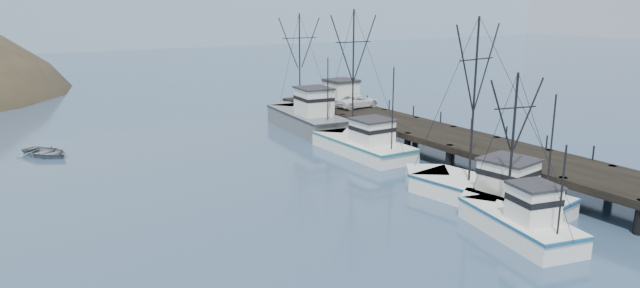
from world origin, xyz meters
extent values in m
plane|color=#30496A|center=(0.00, 0.00, 0.00)|extent=(400.00, 400.00, 0.00)
cube|color=black|center=(14.00, 16.00, 1.75)|extent=(6.00, 44.00, 0.50)
cylinder|color=black|center=(11.40, -4.00, 1.00)|extent=(0.56, 0.56, 2.00)
cylinder|color=black|center=(11.40, 1.00, 1.00)|extent=(0.56, 0.56, 2.00)
cylinder|color=black|center=(16.60, 1.00, 1.00)|extent=(0.56, 0.56, 2.00)
cylinder|color=black|center=(11.40, 6.00, 1.00)|extent=(0.56, 0.56, 2.00)
cylinder|color=black|center=(16.60, 6.00, 1.00)|extent=(0.56, 0.56, 2.00)
cylinder|color=black|center=(11.40, 11.00, 1.00)|extent=(0.56, 0.56, 2.00)
cylinder|color=black|center=(16.60, 11.00, 1.00)|extent=(0.56, 0.56, 2.00)
cylinder|color=black|center=(11.40, 16.00, 1.00)|extent=(0.56, 0.56, 2.00)
cylinder|color=black|center=(16.60, 16.00, 1.00)|extent=(0.56, 0.56, 2.00)
cylinder|color=black|center=(11.40, 21.00, 1.00)|extent=(0.56, 0.56, 2.00)
cylinder|color=black|center=(16.60, 21.00, 1.00)|extent=(0.56, 0.56, 2.00)
cylinder|color=black|center=(11.40, 26.00, 1.00)|extent=(0.56, 0.56, 2.00)
cylinder|color=black|center=(16.60, 26.00, 1.00)|extent=(0.56, 0.56, 2.00)
cylinder|color=black|center=(11.40, 31.00, 1.00)|extent=(0.56, 0.56, 2.00)
cylinder|color=black|center=(16.60, 31.00, 1.00)|extent=(0.56, 0.56, 2.00)
cylinder|color=black|center=(11.40, 36.00, 1.00)|extent=(0.56, 0.56, 2.00)
cylinder|color=black|center=(16.60, 36.00, 1.00)|extent=(0.56, 0.56, 2.00)
cube|color=#9EB2C6|center=(10.00, 170.00, 0.00)|extent=(360.00, 40.00, 26.00)
cube|color=white|center=(8.00, 3.85, 0.45)|extent=(5.50, 10.49, 1.60)
cube|color=white|center=(7.17, 8.78, 0.45)|extent=(3.85, 3.85, 1.60)
cube|color=navy|center=(8.00, 3.85, 1.15)|extent=(5.62, 10.76, 0.18)
cube|color=silver|center=(8.21, 2.59, 2.20)|extent=(3.16, 3.23, 1.90)
cube|color=#26262B|center=(8.21, 2.59, 3.23)|extent=(3.43, 3.52, 0.16)
cylinder|color=black|center=(7.74, 5.37, 6.54)|extent=(0.14, 0.14, 10.58)
cylinder|color=black|center=(8.63, 0.07, 4.42)|extent=(0.10, 0.10, 6.35)
cube|color=white|center=(5.47, -0.72, 0.45)|extent=(4.46, 7.89, 1.60)
cube|color=white|center=(6.24, 2.92, 0.45)|extent=(2.93, 2.93, 1.60)
cube|color=#1B527C|center=(5.47, -0.72, 1.15)|extent=(4.56, 8.09, 0.18)
cube|color=silver|center=(5.27, -1.65, 2.20)|extent=(2.48, 2.48, 1.90)
cube|color=#26262B|center=(5.27, -1.65, 3.23)|extent=(2.70, 2.71, 0.16)
cylinder|color=black|center=(5.71, 0.40, 5.11)|extent=(0.14, 0.14, 7.71)
cylinder|color=black|center=(4.88, -3.51, 3.56)|extent=(0.10, 0.10, 4.63)
cube|color=white|center=(8.57, 18.57, 0.45)|extent=(4.01, 10.26, 1.60)
cube|color=white|center=(8.54, 23.69, 0.45)|extent=(3.94, 3.94, 1.60)
cube|color=#1B676E|center=(8.57, 18.57, 1.15)|extent=(4.09, 10.52, 0.18)
cube|color=silver|center=(8.58, 17.26, 2.20)|extent=(2.77, 2.91, 1.90)
cube|color=#26262B|center=(8.58, 17.26, 3.23)|extent=(3.01, 3.17, 0.16)
cylinder|color=black|center=(8.56, 20.15, 6.72)|extent=(0.14, 0.14, 10.93)
cylinder|color=black|center=(8.60, 14.64, 4.53)|extent=(0.10, 0.10, 6.56)
cube|color=slate|center=(9.34, 29.39, 0.75)|extent=(5.15, 12.21, 2.20)
cube|color=slate|center=(9.86, 35.31, 0.75)|extent=(4.11, 4.11, 2.20)
cube|color=black|center=(9.34, 29.39, 1.75)|extent=(5.26, 12.52, 0.18)
cube|color=silver|center=(9.21, 27.87, 3.15)|extent=(3.17, 3.59, 2.60)
cube|color=#26262B|center=(9.21, 27.87, 4.53)|extent=(3.44, 3.92, 0.16)
cylinder|color=black|center=(9.50, 31.21, 6.78)|extent=(0.14, 0.14, 9.86)
cylinder|color=black|center=(8.94, 24.83, 4.81)|extent=(0.10, 0.10, 5.92)
cube|color=silver|center=(14.17, 30.50, 3.25)|extent=(2.80, 3.00, 2.50)
cube|color=#26262B|center=(14.17, 30.50, 4.65)|extent=(3.00, 3.20, 0.30)
imported|color=white|center=(14.80, 28.38, 2.68)|extent=(5.12, 2.76, 1.37)
imported|color=slate|center=(-14.91, 31.88, 0.00)|extent=(5.36, 5.85, 0.99)
camera|label=1|loc=(-19.30, -20.24, 12.45)|focal=32.00mm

